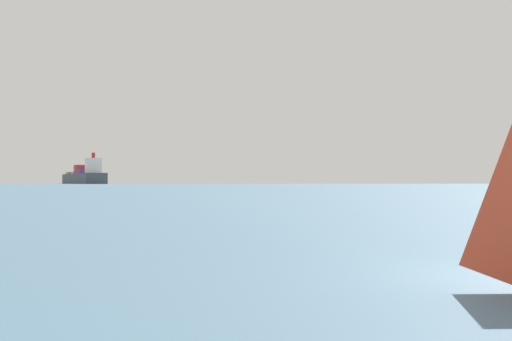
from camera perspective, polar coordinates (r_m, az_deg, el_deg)
The scene contains 2 objects.
cargo_ship at distance 926.48m, azimuth -13.03°, elevation -0.49°, with size 107.38×174.67×35.18m.
distant_headland at distance 1486.78m, azimuth 14.31°, elevation -0.22°, with size 1185.96×375.18×37.58m, color #756B56.
Camera 1 is at (-3.85, -15.04, 1.82)m, focal length 52.44 mm.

